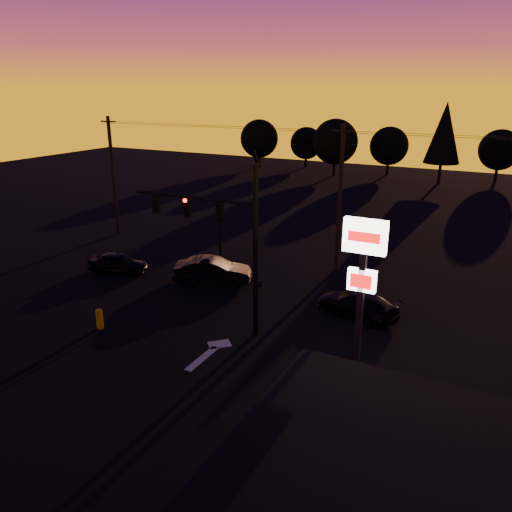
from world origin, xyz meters
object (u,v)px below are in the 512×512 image
Objects in this scene: car_left at (118,263)px; suv_parked at (331,433)px; traffic_signal_mast at (224,229)px; car_mid at (213,270)px; pylon_sign at (362,272)px; car_right at (357,304)px; secondary_signal at (220,222)px; bollard at (99,319)px.

car_left is 0.67× the size of suv_parked.
car_mid is at bearing 128.28° from traffic_signal_mast.
traffic_signal_mast reaches higher than suv_parked.
car_left is at bearing 160.91° from pylon_sign.
traffic_signal_mast is at bearing -164.12° from car_mid.
car_mid is (6.14, 1.32, 0.12)m from car_left.
suv_parked is at bearing 29.11° from car_right.
secondary_signal is 3.72m from car_mid.
traffic_signal_mast reaches higher than secondary_signal.
car_right is at bearing 33.99° from bollard.
car_mid is 15.38m from suv_parked.
car_left is 0.85× the size of car_right.
secondary_signal is 0.64× the size of pylon_sign.
suv_parked is at bearing -47.61° from secondary_signal.
traffic_signal_mast reaches higher than car_left.
suv_parked is (12.29, -13.47, -2.11)m from secondary_signal.
car_right is 0.79× the size of suv_parked.
pylon_sign is at bearing -125.57° from car_left.
pylon_sign reaches higher than suv_parked.
secondary_signal is at bearing 123.19° from traffic_signal_mast.
bollard is 0.18× the size of suv_parked.
pylon_sign is 7.02× the size of bollard.
pylon_sign is at bearing -19.36° from traffic_signal_mast.
pylon_sign reaches higher than secondary_signal.
pylon_sign is at bearing 106.83° from suv_parked.
bollard is at bearing 145.65° from car_mid.
traffic_signal_mast is at bearing -125.38° from car_left.
traffic_signal_mast is 1.91× the size of car_mid.
bollard is 13.06m from suv_parked.
secondary_signal is 18.36m from suv_parked.
pylon_sign reaches higher than car_mid.
secondary_signal is 10.67m from bollard.
car_mid reaches higher than car_left.
pylon_sign is 5.43m from suv_parked.
car_right is at bearing 38.79° from traffic_signal_mast.
secondary_signal is 10.86m from car_right.
traffic_signal_mast is 7.52m from pylon_sign.
traffic_signal_mast is at bearing 28.70° from bollard.
pylon_sign is (12.00, -9.99, 2.05)m from secondary_signal.
bollard is 12.66m from car_right.
pylon_sign is (7.10, -2.49, -0.02)m from traffic_signal_mast.
car_right reaches higher than car_left.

